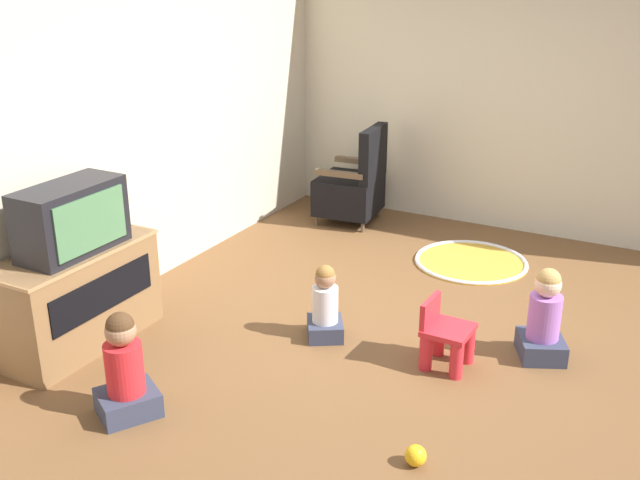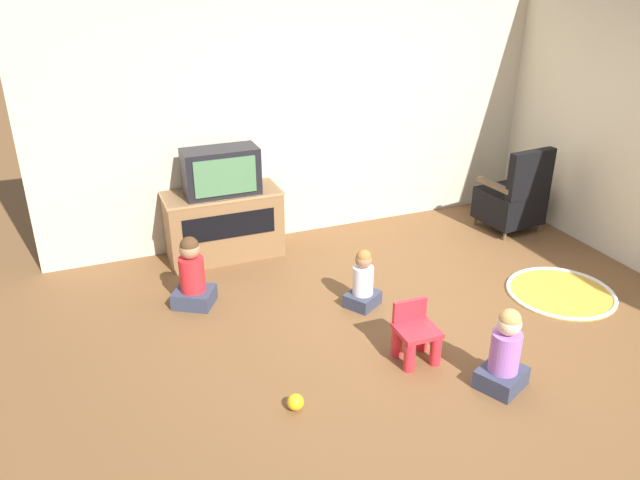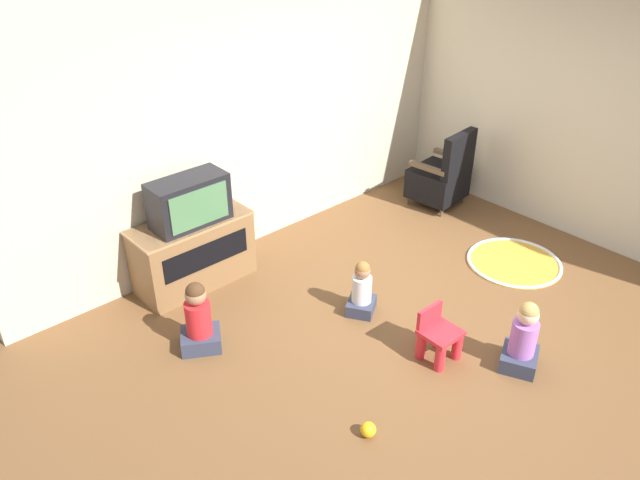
% 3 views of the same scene
% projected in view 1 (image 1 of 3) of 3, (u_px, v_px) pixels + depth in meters
% --- Properties ---
extents(ground_plane, '(30.00, 30.00, 0.00)m').
position_uv_depth(ground_plane, '(419.00, 333.00, 5.31)').
color(ground_plane, brown).
extents(wall_back, '(5.52, 0.12, 2.86)m').
position_uv_depth(wall_back, '(126.00, 107.00, 5.62)').
color(wall_back, beige).
rests_on(wall_back, ground_plane).
extents(wall_right, '(0.12, 5.39, 2.86)m').
position_uv_depth(wall_right, '(559.00, 83.00, 6.68)').
color(wall_right, beige).
rests_on(wall_right, ground_plane).
extents(tv_cabinet, '(1.16, 0.51, 0.69)m').
position_uv_depth(tv_cabinet, '(77.00, 296.00, 5.05)').
color(tv_cabinet, brown).
rests_on(tv_cabinet, ground_plane).
extents(television, '(0.73, 0.35, 0.46)m').
position_uv_depth(television, '(71.00, 219.00, 4.82)').
color(television, black).
rests_on(television, tv_cabinet).
extents(black_armchair, '(0.64, 0.63, 0.97)m').
position_uv_depth(black_armchair, '(353.00, 186.00, 7.36)').
color(black_armchair, brown).
rests_on(black_armchair, ground_plane).
extents(yellow_kid_chair, '(0.31, 0.30, 0.45)m').
position_uv_depth(yellow_kid_chair, '(445.00, 338.00, 4.82)').
color(yellow_kid_chair, red).
rests_on(yellow_kid_chair, ground_plane).
extents(play_mat, '(0.97, 0.97, 0.04)m').
position_uv_depth(play_mat, '(471.00, 262.00, 6.49)').
color(play_mat, gold).
rests_on(play_mat, ground_plane).
extents(child_watching_left, '(0.36, 0.35, 0.54)m').
position_uv_depth(child_watching_left, '(325.00, 306.00, 5.17)').
color(child_watching_left, '#33384C').
rests_on(child_watching_left, ground_plane).
extents(child_watching_center, '(0.41, 0.39, 0.64)m').
position_uv_depth(child_watching_center, '(544.00, 319.00, 4.90)').
color(child_watching_center, '#33384C').
rests_on(child_watching_center, ground_plane).
extents(child_watching_right, '(0.44, 0.42, 0.65)m').
position_uv_depth(child_watching_right, '(125.00, 371.00, 4.28)').
color(child_watching_right, '#33384C').
rests_on(child_watching_right, ground_plane).
extents(toy_ball, '(0.12, 0.12, 0.12)m').
position_uv_depth(toy_ball, '(416.00, 456.00, 3.92)').
color(toy_ball, yellow).
rests_on(toy_ball, ground_plane).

